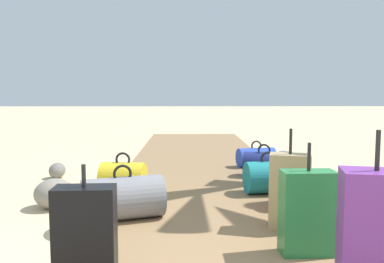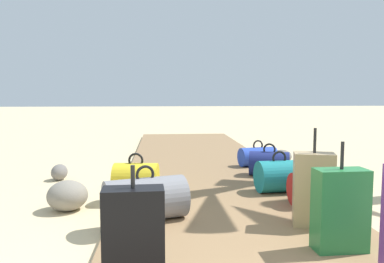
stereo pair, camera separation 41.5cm
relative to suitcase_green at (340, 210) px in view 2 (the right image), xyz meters
The scene contains 14 objects.
ground_plane 2.50m from the suitcase_green, 104.24° to the left, with size 60.00×60.00×0.00m, color #D1BA8C.
boardwalk 3.39m from the suitcase_green, 100.38° to the left, with size 2.16×9.21×0.08m, color olive.
suitcase_green is the anchor object (origin of this frame).
duffel_bag_navy 2.48m from the suitcase_green, 85.54° to the left, with size 0.59×0.46×0.43m.
duffel_bag_teal 1.63m from the suitcase_green, 87.69° to the left, with size 0.51×0.40×0.46m.
duffel_bag_red 1.14m from the suitcase_green, 75.25° to the left, with size 0.53×0.34×0.44m.
duffel_bag_yellow 2.19m from the suitcase_green, 133.32° to the left, with size 0.50×0.40×0.46m.
suitcase_black 1.45m from the suitcase_green, 162.64° to the right, with size 0.35×0.19×0.70m.
suitcase_tan 0.51m from the suitcase_green, 88.80° to the left, with size 0.36×0.27×0.81m.
duffel_bag_blue 3.20m from the suitcase_green, 86.06° to the left, with size 0.60×0.39×0.39m.
duffel_bag_grey 1.57m from the suitcase_green, 150.97° to the left, with size 0.77×0.57×0.48m.
rock_right_mid 3.96m from the suitcase_green, 78.20° to the left, with size 0.32×0.35×0.22m, color slate.
rock_left_mid 3.83m from the suitcase_green, 132.93° to the left, with size 0.28×0.20×0.21m, color slate.
rock_left_near 2.58m from the suitcase_green, 147.64° to the left, with size 0.39×0.40×0.30m, color gray.
Camera 2 is at (-0.63, -1.27, 1.17)m, focal length 36.85 mm.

